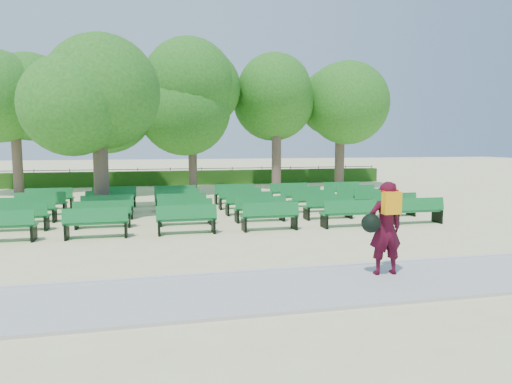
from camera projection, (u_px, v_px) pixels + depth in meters
ground at (220, 222)px, 15.34m from camera, size 120.00×120.00×0.00m
paving at (282, 290)px, 8.17m from camera, size 30.00×2.20×0.06m
curb at (266, 271)px, 9.29m from camera, size 30.00×0.12×0.10m
hedge at (187, 178)px, 28.85m from camera, size 26.00×0.70×0.90m
fence at (186, 184)px, 29.29m from camera, size 26.00×0.10×1.02m
tree_line at (193, 191)px, 25.03m from camera, size 21.80×6.80×7.04m
bench_array at (215, 213)px, 16.66m from camera, size 1.76×0.61×1.09m
tree_among at (99, 106)px, 15.88m from camera, size 3.93×3.93×5.73m
person at (384, 227)px, 8.95m from camera, size 0.87×0.53×1.85m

